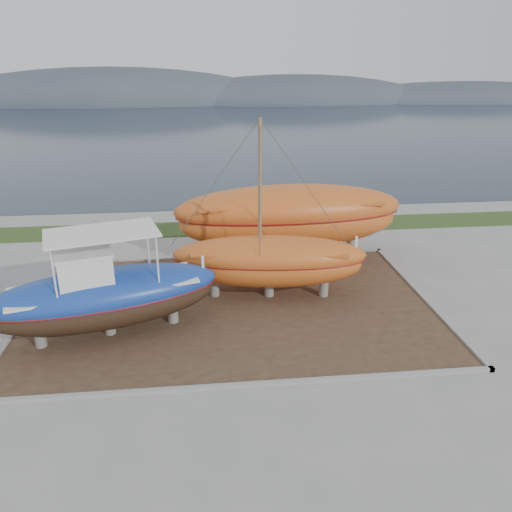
{
  "coord_description": "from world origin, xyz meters",
  "views": [
    {
      "loc": [
        -1.07,
        -16.47,
        10.56
      ],
      "look_at": [
        1.14,
        4.0,
        2.45
      ],
      "focal_mm": 35.0,
      "sensor_mm": 36.0,
      "label": 1
    }
  ],
  "objects_px": {
    "orange_sailboat": "(270,212)",
    "orange_bare_hull": "(289,224)",
    "white_dinghy": "(125,282)",
    "blue_caique": "(105,285)"
  },
  "relations": [
    {
      "from": "blue_caique",
      "to": "white_dinghy",
      "type": "bearing_deg",
      "value": 71.75
    },
    {
      "from": "blue_caique",
      "to": "orange_sailboat",
      "type": "relative_size",
      "value": 1.02
    },
    {
      "from": "orange_sailboat",
      "to": "orange_bare_hull",
      "type": "height_order",
      "value": "orange_sailboat"
    },
    {
      "from": "blue_caique",
      "to": "orange_bare_hull",
      "type": "distance_m",
      "value": 11.4
    },
    {
      "from": "white_dinghy",
      "to": "orange_sailboat",
      "type": "bearing_deg",
      "value": -29.97
    },
    {
      "from": "blue_caique",
      "to": "orange_sailboat",
      "type": "bearing_deg",
      "value": 6.09
    },
    {
      "from": "blue_caique",
      "to": "orange_sailboat",
      "type": "height_order",
      "value": "orange_sailboat"
    },
    {
      "from": "orange_sailboat",
      "to": "orange_bare_hull",
      "type": "relative_size",
      "value": 0.72
    },
    {
      "from": "blue_caique",
      "to": "orange_sailboat",
      "type": "xyz_separation_m",
      "value": [
        6.97,
        2.81,
        1.93
      ]
    },
    {
      "from": "orange_bare_hull",
      "to": "orange_sailboat",
      "type": "bearing_deg",
      "value": -112.76
    }
  ]
}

